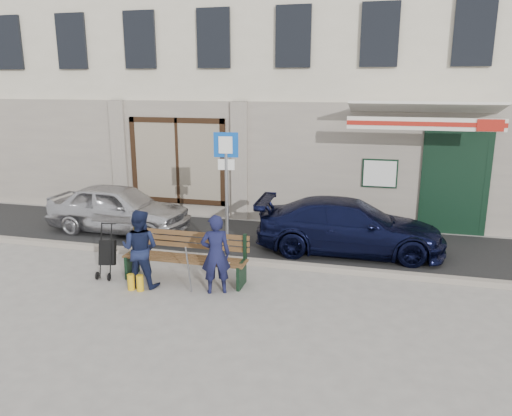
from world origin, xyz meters
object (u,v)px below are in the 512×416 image
(bench, at_px, (183,258))
(stroller, at_px, (107,254))
(parking_sign, at_px, (226,176))
(man, at_px, (216,254))
(car_silver, at_px, (119,208))
(woman, at_px, (140,248))
(car_navy, at_px, (350,226))

(bench, distance_m, stroller, 1.51)
(parking_sign, xyz_separation_m, stroller, (-1.98, -1.47, -1.36))
(man, xyz_separation_m, stroller, (-2.30, 0.20, -0.26))
(man, bearing_deg, stroller, -27.81)
(car_silver, bearing_deg, parking_sign, -109.57)
(bench, bearing_deg, parking_sign, 69.66)
(parking_sign, bearing_deg, car_silver, 151.68)
(man, height_order, woman, woman)
(stroller, bearing_deg, man, -17.27)
(parking_sign, height_order, woman, parking_sign)
(car_silver, xyz_separation_m, car_navy, (5.76, -0.14, -0.02))
(bench, relative_size, man, 1.65)
(bench, xyz_separation_m, woman, (-0.65, -0.44, 0.28))
(car_navy, distance_m, bench, 3.84)
(parking_sign, xyz_separation_m, bench, (-0.48, -1.29, -1.37))
(bench, relative_size, stroller, 2.29)
(car_silver, relative_size, man, 2.47)
(woman, bearing_deg, bench, -147.53)
(car_silver, distance_m, woman, 3.71)
(car_silver, distance_m, man, 4.66)
(car_navy, bearing_deg, woman, 126.28)
(car_navy, height_order, stroller, car_navy)
(car_silver, relative_size, stroller, 3.44)
(woman, bearing_deg, man, -179.32)
(car_navy, xyz_separation_m, man, (-2.16, -2.83, 0.13))
(car_navy, bearing_deg, parking_sign, 112.60)
(car_silver, relative_size, car_navy, 0.88)
(car_silver, xyz_separation_m, parking_sign, (3.28, -1.29, 1.21))
(car_silver, distance_m, car_navy, 5.76)
(car_silver, distance_m, bench, 3.81)
(parking_sign, distance_m, woman, 2.34)
(man, distance_m, stroller, 2.32)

